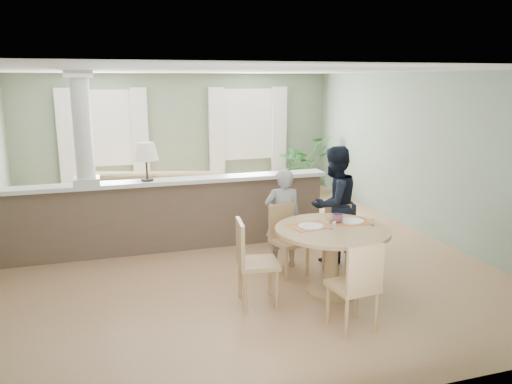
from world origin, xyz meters
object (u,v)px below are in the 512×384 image
object	(u,v)px
man_person	(334,204)
chair_near	(357,283)
dining_table	(332,242)
chair_far_man	(337,233)
chair_far_boy	(286,236)
houseplant	(303,165)
child_person	(283,218)
sofa	(152,203)
chair_side	(251,258)

from	to	relation	value
man_person	chair_near	bearing A→B (deg)	48.29
dining_table	chair_far_man	bearing A→B (deg)	59.89
chair_far_boy	chair_far_man	bearing A→B (deg)	-14.00
man_person	houseplant	bearing A→B (deg)	-129.23
houseplant	dining_table	world-z (taller)	houseplant
chair_far_man	child_person	size ratio (longest dim) A/B	0.63
chair_far_boy	child_person	xyz separation A→B (m)	(0.04, 0.26, 0.18)
sofa	houseplant	distance (m)	3.99
sofa	man_person	distance (m)	3.35
chair_far_boy	man_person	size ratio (longest dim) A/B	0.56
sofa	dining_table	world-z (taller)	dining_table
houseplant	man_person	world-z (taller)	man_person
houseplant	chair_near	distance (m)	6.44
chair_side	chair_far_man	bearing A→B (deg)	-54.52
chair_near	child_person	world-z (taller)	child_person
chair_side	sofa	bearing A→B (deg)	20.22
chair_near	sofa	bearing A→B (deg)	-75.31
chair_far_boy	chair_near	distance (m)	1.76
houseplant	chair_far_man	world-z (taller)	houseplant
dining_table	chair_far_boy	distance (m)	0.86
chair_far_man	child_person	world-z (taller)	child_person
houseplant	chair_far_boy	xyz separation A→B (m)	(-2.06, -4.38, -0.15)
houseplant	chair_near	xyz separation A→B (m)	(-1.95, -6.14, -0.12)
chair_side	child_person	size ratio (longest dim) A/B	0.73
man_person	dining_table	bearing A→B (deg)	40.99
dining_table	chair_far_boy	xyz separation A→B (m)	(-0.28, 0.80, -0.15)
sofa	chair_far_boy	size ratio (longest dim) A/B	3.39
chair_far_boy	chair_near	size ratio (longest dim) A/B	0.95
sofa	chair_far_boy	distance (m)	3.04
chair_far_boy	houseplant	bearing A→B (deg)	49.64
sofa	child_person	size ratio (longest dim) A/B	2.28
dining_table	chair_near	distance (m)	0.98
chair_far_boy	child_person	distance (m)	0.32
chair_far_man	child_person	bearing A→B (deg)	-169.08
sofa	chair_far_boy	xyz separation A→B (m)	(1.52, -2.63, 0.05)
dining_table	chair_near	bearing A→B (deg)	-100.42
dining_table	chair_side	size ratio (longest dim) A/B	1.37
dining_table	child_person	bearing A→B (deg)	103.02
chair_far_boy	chair_far_man	size ratio (longest dim) A/B	1.08
chair_far_boy	chair_near	xyz separation A→B (m)	(0.11, -1.76, 0.03)
sofa	chair_far_boy	bearing A→B (deg)	-44.63
chair_far_man	sofa	bearing A→B (deg)	160.60
child_person	man_person	world-z (taller)	man_person
houseplant	child_person	bearing A→B (deg)	-116.13
sofa	child_person	xyz separation A→B (m)	(1.56, -2.37, 0.23)
chair_far_man	chair_side	world-z (taller)	chair_side
chair_near	child_person	size ratio (longest dim) A/B	0.71
chair_far_man	chair_side	bearing A→B (deg)	-122.24
dining_table	child_person	distance (m)	1.09
chair_far_boy	chair_side	distance (m)	1.08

